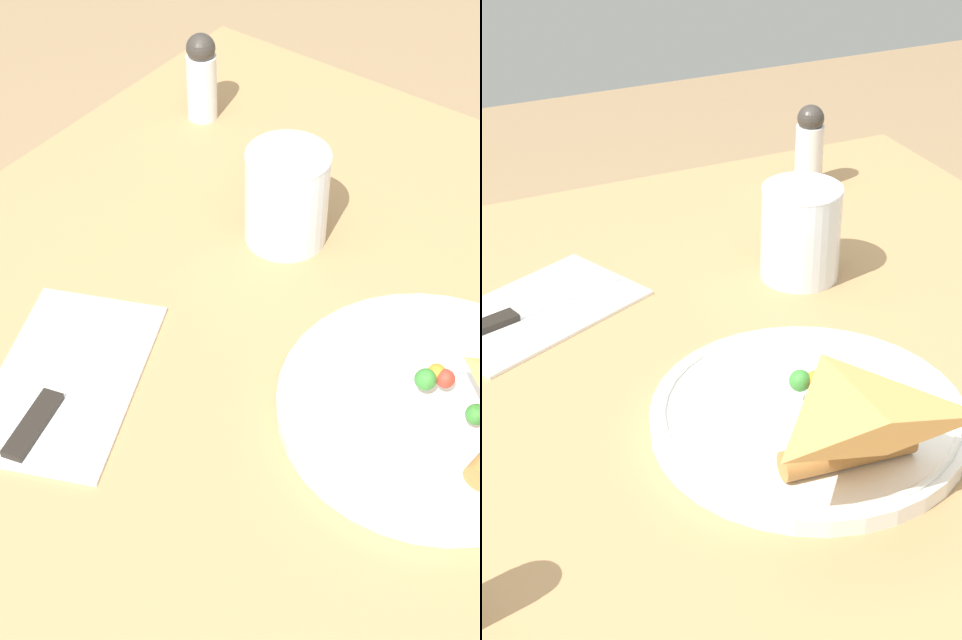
# 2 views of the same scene
# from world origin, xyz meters

# --- Properties ---
(dining_table) EXTENTS (1.08, 0.88, 0.76)m
(dining_table) POSITION_xyz_m (0.00, 0.00, 0.65)
(dining_table) COLOR #A87F51
(dining_table) RESTS_ON ground_plane
(plate_pizza) EXTENTS (0.27, 0.27, 0.05)m
(plate_pizza) POSITION_xyz_m (0.10, -0.12, 0.77)
(plate_pizza) COLOR white
(plate_pizza) RESTS_ON dining_table
(milk_glass) EXTENTS (0.09, 0.09, 0.10)m
(milk_glass) POSITION_xyz_m (0.22, 0.12, 0.80)
(milk_glass) COLOR white
(milk_glass) RESTS_ON dining_table
(napkin_folded) EXTENTS (0.24, 0.20, 0.00)m
(napkin_folded) POSITION_xyz_m (-0.06, 0.16, 0.76)
(napkin_folded) COLOR white
(napkin_folded) RESTS_ON dining_table
(butter_knife) EXTENTS (0.20, 0.07, 0.01)m
(butter_knife) POSITION_xyz_m (-0.07, 0.16, 0.76)
(butter_knife) COLOR black
(butter_knife) RESTS_ON napkin_folded
(pepper_shaker) EXTENTS (0.04, 0.04, 0.11)m
(pepper_shaker) POSITION_xyz_m (0.35, 0.33, 0.81)
(pepper_shaker) COLOR silver
(pepper_shaker) RESTS_ON dining_table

